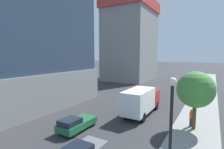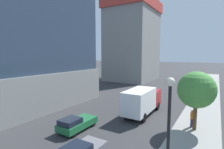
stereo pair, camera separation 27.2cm
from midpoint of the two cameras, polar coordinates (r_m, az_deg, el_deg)
The scene contains 7 objects.
sidewalk at distance 18.77m, azimuth 24.90°, elevation -17.29°, with size 4.23×120.00×0.15m, color gray.
construction_building at distance 53.46m, azimuth 5.91°, elevation 12.22°, with size 14.07×16.39×32.41m.
street_lamp at distance 9.54m, azimuth 17.97°, elevation -13.92°, with size 0.44×0.44×6.18m.
street_tree at distance 18.69m, azimuth 25.27°, elevation -4.50°, with size 3.54×3.54×5.74m.
car_green at distance 18.21m, azimuth -12.17°, elevation -15.40°, with size 1.91×4.15×1.43m.
box_truck at distance 22.18m, azimuth 9.19°, elevation -8.24°, with size 2.47×7.56×3.32m.
pedestrian_orange_shirt at distance 19.99m, azimuth 24.08°, elevation -12.79°, with size 0.34×0.34×1.76m.
Camera 1 is at (9.47, 2.70, 7.42)m, focal length 27.97 mm.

